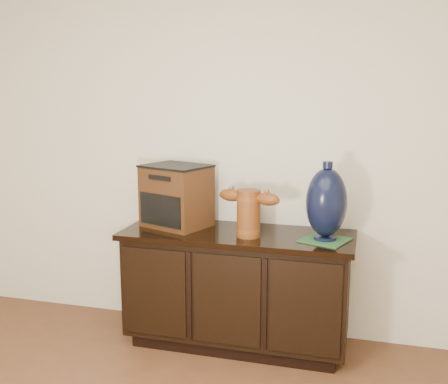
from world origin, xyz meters
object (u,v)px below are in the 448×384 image
(terracotta_vessel, at_px, (249,210))
(lamp_base, at_px, (326,203))
(spray_can, at_px, (255,214))
(tv_radio, at_px, (176,196))
(sideboard, at_px, (237,288))

(terracotta_vessel, bearing_deg, lamp_base, 18.97)
(lamp_base, distance_m, spray_can, 0.57)
(tv_radio, height_order, lamp_base, lamp_base)
(terracotta_vessel, distance_m, spray_can, 0.30)
(sideboard, distance_m, terracotta_vessel, 0.54)
(spray_can, bearing_deg, tv_radio, -162.11)
(spray_can, bearing_deg, lamp_base, -27.62)
(terracotta_vessel, height_order, spray_can, terracotta_vessel)
(terracotta_vessel, height_order, lamp_base, lamp_base)
(terracotta_vessel, distance_m, lamp_base, 0.47)
(sideboard, height_order, tv_radio, tv_radio)
(sideboard, relative_size, terracotta_vessel, 3.56)
(tv_radio, xyz_separation_m, spray_can, (0.49, 0.16, -0.13))
(terracotta_vessel, relative_size, lamp_base, 0.88)
(lamp_base, bearing_deg, spray_can, 152.38)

